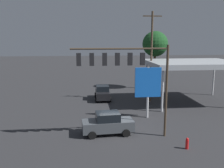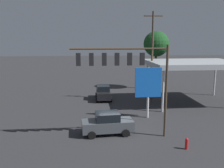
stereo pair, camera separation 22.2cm
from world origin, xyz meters
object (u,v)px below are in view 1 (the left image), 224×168
object	(u,v)px
sedan_waiting	(108,123)
street_tree	(155,44)
price_sign	(148,84)
fire_hydrant	(187,143)
sedan_far	(103,93)
utility_pole	(151,55)
traffic_signal_assembly	(126,66)

from	to	relation	value
sedan_waiting	street_tree	world-z (taller)	street_tree
price_sign	fire_hydrant	bearing A→B (deg)	98.39
sedan_far	utility_pole	bearing A→B (deg)	75.90
utility_pole	price_sign	distance (m)	7.46
price_sign	traffic_signal_assembly	bearing A→B (deg)	58.52
sedan_waiting	street_tree	size ratio (longest dim) A/B	0.48
utility_pole	traffic_signal_assembly	bearing A→B (deg)	66.32
traffic_signal_assembly	fire_hydrant	size ratio (longest dim) A/B	8.96
price_sign	sedan_waiting	xyz separation A→B (m)	(4.53, 4.16, -2.66)
fire_hydrant	street_tree	bearing A→B (deg)	-99.13
traffic_signal_assembly	sedan_waiting	size ratio (longest dim) A/B	1.75
sedan_waiting	price_sign	bearing A→B (deg)	-141.42
traffic_signal_assembly	price_sign	world-z (taller)	traffic_signal_assembly
price_sign	street_tree	bearing A→B (deg)	-107.88
traffic_signal_assembly	price_sign	distance (m)	6.45
price_sign	sedan_far	world-z (taller)	price_sign
sedan_waiting	street_tree	xyz separation A→B (m)	(-9.30, -18.96, 6.34)
utility_pole	sedan_far	xyz separation A→B (m)	(6.22, -1.61, -5.12)
traffic_signal_assembly	utility_pole	size ratio (longest dim) A/B	0.68
price_sign	street_tree	xyz separation A→B (m)	(-4.77, -14.79, 3.68)
traffic_signal_assembly	fire_hydrant	distance (m)	7.51
traffic_signal_assembly	street_tree	xyz separation A→B (m)	(-7.90, -19.89, 1.28)
utility_pole	price_sign	bearing A→B (deg)	72.95
sedan_far	price_sign	bearing A→B (deg)	26.88
traffic_signal_assembly	sedan_waiting	bearing A→B (deg)	-33.78
traffic_signal_assembly	price_sign	bearing A→B (deg)	-121.48
traffic_signal_assembly	utility_pole	world-z (taller)	utility_pole
price_sign	fire_hydrant	xyz separation A→B (m)	(-1.15, 7.77, -3.18)
street_tree	utility_pole	bearing A→B (deg)	71.43
street_tree	fire_hydrant	distance (m)	23.86
utility_pole	price_sign	world-z (taller)	utility_pole
sedan_far	sedan_waiting	bearing A→B (deg)	-1.27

